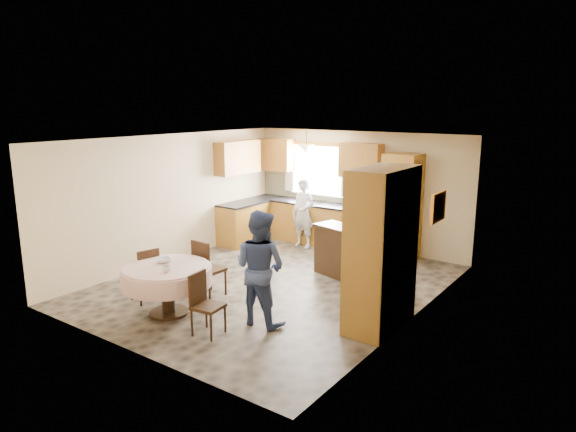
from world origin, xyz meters
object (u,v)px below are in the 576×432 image
(chair_left, at_px, (146,273))
(person_dining, at_px, (260,268))
(oven_tower, at_px, (402,207))
(chair_back, at_px, (206,266))
(person_sink, at_px, (303,213))
(sideboard, at_px, (345,254))
(dining_table, at_px, (167,277))
(chair_right, at_px, (204,300))
(cupboard, at_px, (381,249))

(chair_left, bearing_deg, person_dining, 114.82)
(oven_tower, height_order, chair_back, oven_tower)
(oven_tower, xyz_separation_m, person_sink, (-2.08, -0.39, -0.31))
(sideboard, height_order, person_sink, person_sink)
(dining_table, relative_size, chair_left, 1.50)
(oven_tower, bearing_deg, dining_table, -109.85)
(person_sink, bearing_deg, dining_table, -82.53)
(sideboard, bearing_deg, chair_right, -82.62)
(oven_tower, bearing_deg, person_dining, -95.02)
(dining_table, height_order, chair_left, chair_left)
(oven_tower, relative_size, chair_right, 2.47)
(oven_tower, xyz_separation_m, chair_right, (-0.76, -4.77, -0.59))
(sideboard, relative_size, person_dining, 0.73)
(oven_tower, distance_m, cupboard, 3.36)
(oven_tower, relative_size, chair_left, 2.43)
(person_sink, bearing_deg, person_dining, -62.99)
(chair_right, height_order, person_dining, person_dining)
(sideboard, distance_m, chair_left, 3.45)
(chair_right, xyz_separation_m, person_dining, (0.40, 0.72, 0.35))
(dining_table, xyz_separation_m, chair_left, (-0.63, 0.13, -0.10))
(chair_left, xyz_separation_m, person_dining, (1.94, 0.42, 0.34))
(chair_left, distance_m, chair_back, 0.93)
(oven_tower, relative_size, dining_table, 1.62)
(sideboard, xyz_separation_m, person_dining, (-0.01, -2.43, 0.39))
(person_dining, bearing_deg, dining_table, 20.94)
(cupboard, height_order, chair_left, cupboard)
(dining_table, bearing_deg, chair_right, -10.27)
(oven_tower, height_order, sideboard, oven_tower)
(sideboard, height_order, chair_left, chair_left)
(chair_back, bearing_deg, person_sink, -80.20)
(dining_table, relative_size, person_sink, 0.87)
(oven_tower, distance_m, dining_table, 4.92)
(chair_left, relative_size, person_sink, 0.58)
(sideboard, distance_m, dining_table, 3.26)
(chair_back, bearing_deg, dining_table, 94.83)
(cupboard, xyz_separation_m, person_dining, (-1.43, -0.88, -0.30))
(dining_table, xyz_separation_m, chair_right, (0.90, -0.16, -0.11))
(chair_back, bearing_deg, chair_right, 136.26)
(cupboard, xyz_separation_m, chair_back, (-2.76, -0.60, -0.60))
(oven_tower, relative_size, chair_back, 2.24)
(oven_tower, relative_size, person_dining, 1.29)
(chair_left, bearing_deg, person_sink, -170.44)
(cupboard, distance_m, person_dining, 1.70)
(sideboard, relative_size, chair_back, 1.27)
(cupboard, xyz_separation_m, person_sink, (-3.15, 2.79, -0.37))
(dining_table, bearing_deg, person_dining, 22.89)
(chair_left, height_order, chair_right, chair_left)
(chair_right, height_order, person_sink, person_sink)
(chair_left, relative_size, chair_back, 0.92)
(oven_tower, relative_size, sideboard, 1.76)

